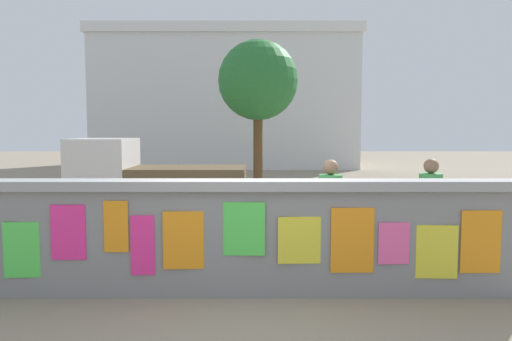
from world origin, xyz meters
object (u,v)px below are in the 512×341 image
at_px(auto_rickshaw_truck, 152,183).
at_px(motorcycle, 297,219).
at_px(bicycle_near, 405,222).
at_px(person_walking, 332,203).
at_px(person_bystander, 432,201).
at_px(tree_roadside, 259,81).
at_px(bicycle_far, 338,208).

relative_size(auto_rickshaw_truck, motorcycle, 1.90).
height_order(auto_rickshaw_truck, bicycle_near, auto_rickshaw_truck).
xyz_separation_m(person_walking, person_bystander, (1.52, 0.22, 0.00)).
bearing_deg(bicycle_near, auto_rickshaw_truck, 163.21).
xyz_separation_m(bicycle_near, person_bystander, (-0.11, -1.63, 0.62)).
bearing_deg(bicycle_near, tree_roadside, 107.09).
distance_m(motorcycle, bicycle_near, 2.03).
bearing_deg(auto_rickshaw_truck, person_walking, -45.25).
height_order(person_bystander, tree_roadside, tree_roadside).
bearing_deg(motorcycle, auto_rickshaw_truck, 148.64).
height_order(bicycle_far, person_walking, person_walking).
distance_m(person_walking, person_bystander, 1.53).
relative_size(motorcycle, person_bystander, 1.17).
relative_size(person_walking, tree_roadside, 0.31).
bearing_deg(person_walking, tree_roadside, 95.49).
bearing_deg(person_bystander, person_walking, -171.92).
relative_size(auto_rickshaw_truck, tree_roadside, 0.70).
relative_size(bicycle_far, tree_roadside, 0.32).
bearing_deg(bicycle_near, person_walking, -131.52).
bearing_deg(bicycle_far, auto_rickshaw_truck, -178.59).
bearing_deg(person_walking, motorcycle, 103.49).
xyz_separation_m(bicycle_near, person_walking, (-1.63, -1.84, 0.62)).
bearing_deg(person_walking, bicycle_near, 48.48).
bearing_deg(bicycle_near, motorcycle, -171.53).
height_order(auto_rickshaw_truck, bicycle_far, auto_rickshaw_truck).
height_order(bicycle_near, tree_roadside, tree_roadside).
height_order(auto_rickshaw_truck, tree_roadside, tree_roadside).
distance_m(motorcycle, tree_roadside, 9.46).
xyz_separation_m(motorcycle, person_walking, (0.37, -1.55, 0.52)).
bearing_deg(auto_rickshaw_truck, person_bystander, -32.88).
xyz_separation_m(person_walking, tree_roadside, (-1.00, 10.41, 2.73)).
bearing_deg(bicycle_near, person_bystander, -94.02).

